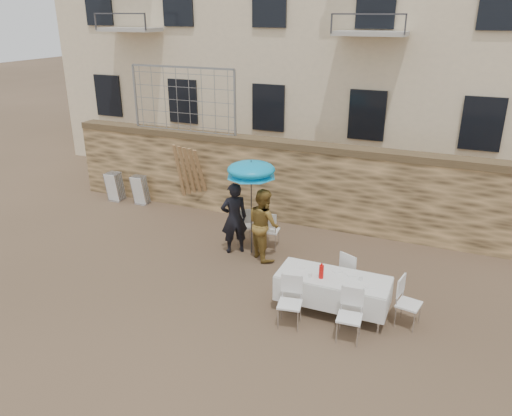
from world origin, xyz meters
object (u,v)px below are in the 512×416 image
at_px(man_suit, 234,218).
at_px(chair_stack_left, 118,185).
at_px(table_chair_front_left, 290,303).
at_px(umbrella, 251,172).
at_px(table_chair_front_right, 350,316).
at_px(table_chair_back, 352,273).
at_px(chair_stack_right, 143,188).
at_px(banquet_table, 333,278).
at_px(table_chair_side, 409,303).
at_px(couple_chair_left, 244,225).
at_px(woman_dress, 264,224).
at_px(soda_bottle, 321,272).
at_px(couple_chair_right, 270,229).

bearing_deg(man_suit, chair_stack_left, -60.19).
bearing_deg(table_chair_front_left, man_suit, 123.58).
xyz_separation_m(umbrella, table_chair_front_right, (2.94, -2.48, -1.55)).
distance_m(table_chair_back, chair_stack_right, 7.49).
relative_size(man_suit, table_chair_back, 1.82).
bearing_deg(man_suit, table_chair_front_right, 105.74).
bearing_deg(banquet_table, man_suit, 150.15).
relative_size(umbrella, chair_stack_right, 2.33).
relative_size(banquet_table, table_chair_front_left, 2.19).
relative_size(table_chair_front_left, table_chair_side, 1.00).
bearing_deg(chair_stack_right, umbrella, -22.50).
relative_size(man_suit, couple_chair_left, 1.82).
height_order(woman_dress, soda_bottle, woman_dress).
relative_size(table_chair_side, chair_stack_left, 1.04).
relative_size(couple_chair_left, banquet_table, 0.46).
distance_m(umbrella, couple_chair_right, 1.64).
height_order(woman_dress, table_chair_back, woman_dress).
distance_m(soda_bottle, chair_stack_right, 7.55).
relative_size(soda_bottle, table_chair_back, 0.27).
relative_size(umbrella, couple_chair_right, 2.23).
xyz_separation_m(woman_dress, table_chair_front_left, (1.49, -2.38, -0.37)).
distance_m(table_chair_back, chair_stack_left, 8.34).
bearing_deg(table_chair_front_left, couple_chair_right, 108.02).
relative_size(woman_dress, umbrella, 0.79).
xyz_separation_m(man_suit, woman_dress, (0.75, 0.00, -0.03)).
distance_m(woman_dress, couple_chair_left, 1.00).
bearing_deg(couple_chair_left, chair_stack_left, -48.72).
bearing_deg(chair_stack_left, table_chair_front_left, -31.14).
bearing_deg(umbrella, chair_stack_left, 161.06).
bearing_deg(table_chair_side, table_chair_back, 70.43).
relative_size(banquet_table, table_chair_front_right, 2.19).
height_order(banquet_table, table_chair_front_left, table_chair_front_left).
bearing_deg(umbrella, banquet_table, -35.35).
height_order(soda_bottle, table_chair_side, soda_bottle).
bearing_deg(table_chair_side, soda_bottle, 109.57).
bearing_deg(man_suit, couple_chair_left, -128.78).
relative_size(man_suit, banquet_table, 0.83).
relative_size(man_suit, table_chair_side, 1.82).
bearing_deg(table_chair_front_left, chair_stack_right, 135.66).
relative_size(umbrella, soda_bottle, 8.23).
height_order(couple_chair_left, table_chair_side, same).
height_order(couple_chair_right, chair_stack_left, couple_chair_right).
bearing_deg(table_chair_side, couple_chair_right, 70.25).
bearing_deg(banquet_table, table_chair_front_left, -128.66).
bearing_deg(chair_stack_left, man_suit, -21.41).
distance_m(table_chair_front_left, chair_stack_left, 8.27).
bearing_deg(table_chair_front_left, woman_dress, 112.34).
height_order(man_suit, banquet_table, man_suit).
bearing_deg(man_suit, table_chair_back, 125.98).
relative_size(chair_stack_left, chair_stack_right, 1.00).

